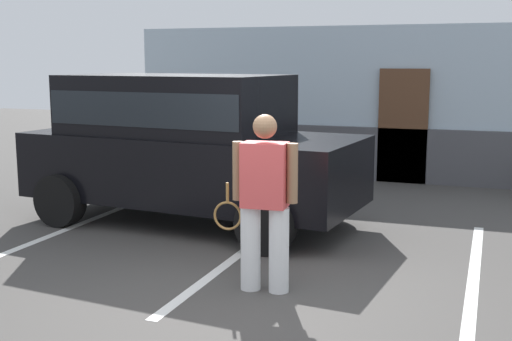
% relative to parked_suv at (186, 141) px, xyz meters
% --- Properties ---
extents(ground_plane, '(40.00, 40.00, 0.00)m').
position_rel_parked_suv_xyz_m(ground_plane, '(1.90, -2.66, -1.15)').
color(ground_plane, '#423F3D').
extents(parking_stripe_0, '(0.12, 4.40, 0.01)m').
position_rel_parked_suv_xyz_m(parking_stripe_0, '(-1.34, -1.16, -1.14)').
color(parking_stripe_0, silver).
rests_on(parking_stripe_0, ground_plane).
extents(parking_stripe_1, '(0.12, 4.40, 0.01)m').
position_rel_parked_suv_xyz_m(parking_stripe_1, '(1.27, -1.16, -1.14)').
color(parking_stripe_1, silver).
rests_on(parking_stripe_1, ground_plane).
extents(parking_stripe_2, '(0.12, 4.40, 0.01)m').
position_rel_parked_suv_xyz_m(parking_stripe_2, '(3.88, -1.16, -1.14)').
color(parking_stripe_2, silver).
rests_on(parking_stripe_2, ground_plane).
extents(house_frontage, '(9.70, 0.40, 2.89)m').
position_rel_parked_suv_xyz_m(house_frontage, '(1.91, 4.29, 0.21)').
color(house_frontage, silver).
rests_on(house_frontage, ground_plane).
extents(parked_suv, '(4.77, 2.53, 2.05)m').
position_rel_parked_suv_xyz_m(parked_suv, '(0.00, 0.00, 0.00)').
color(parked_suv, black).
rests_on(parked_suv, ground_plane).
extents(tennis_player_man, '(0.90, 0.30, 1.74)m').
position_rel_parked_suv_xyz_m(tennis_player_man, '(1.94, -2.28, -0.25)').
color(tennis_player_man, white).
rests_on(tennis_player_man, ground_plane).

